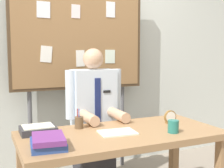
{
  "coord_description": "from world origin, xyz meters",
  "views": [
    {
      "loc": [
        -0.97,
        -1.98,
        1.33
      ],
      "look_at": [
        0.0,
        0.18,
        1.07
      ],
      "focal_mm": 47.47,
      "sensor_mm": 36.0,
      "label": 1
    }
  ],
  "objects_px": {
    "bulletin_board": "(79,37)",
    "paper_tray": "(38,130)",
    "open_notebook": "(117,132)",
    "coffee_mug": "(173,126)",
    "desk": "(122,144)",
    "person": "(94,126)",
    "book_stack": "(48,142)",
    "desk_clock": "(170,117)",
    "pen_holder": "(79,122)"
  },
  "relations": [
    {
      "from": "person",
      "to": "book_stack",
      "type": "distance_m",
      "value": 0.97
    },
    {
      "from": "desk",
      "to": "pen_holder",
      "type": "bearing_deg",
      "value": 138.22
    },
    {
      "from": "desk",
      "to": "coffee_mug",
      "type": "height_order",
      "value": "coffee_mug"
    },
    {
      "from": "desk",
      "to": "open_notebook",
      "type": "xyz_separation_m",
      "value": [
        -0.05,
        -0.02,
        0.1
      ]
    },
    {
      "from": "desk",
      "to": "open_notebook",
      "type": "height_order",
      "value": "open_notebook"
    },
    {
      "from": "person",
      "to": "open_notebook",
      "type": "height_order",
      "value": "person"
    },
    {
      "from": "person",
      "to": "pen_holder",
      "type": "height_order",
      "value": "person"
    },
    {
      "from": "desk",
      "to": "paper_tray",
      "type": "height_order",
      "value": "paper_tray"
    },
    {
      "from": "pen_holder",
      "to": "paper_tray",
      "type": "relative_size",
      "value": 0.62
    },
    {
      "from": "desk",
      "to": "pen_holder",
      "type": "relative_size",
      "value": 9.62
    },
    {
      "from": "bulletin_board",
      "to": "paper_tray",
      "type": "relative_size",
      "value": 8.01
    },
    {
      "from": "paper_tray",
      "to": "pen_holder",
      "type": "bearing_deg",
      "value": 2.19
    },
    {
      "from": "desk",
      "to": "bulletin_board",
      "type": "bearing_deg",
      "value": 90.0
    },
    {
      "from": "desk",
      "to": "pen_holder",
      "type": "xyz_separation_m",
      "value": [
        -0.27,
        0.24,
        0.14
      ]
    },
    {
      "from": "desk",
      "to": "person",
      "type": "relative_size",
      "value": 1.13
    },
    {
      "from": "book_stack",
      "to": "paper_tray",
      "type": "xyz_separation_m",
      "value": [
        0.0,
        0.37,
        -0.01
      ]
    },
    {
      "from": "person",
      "to": "book_stack",
      "type": "relative_size",
      "value": 4.56
    },
    {
      "from": "person",
      "to": "pen_holder",
      "type": "xyz_separation_m",
      "value": [
        -0.27,
        -0.37,
        0.14
      ]
    },
    {
      "from": "bulletin_board",
      "to": "coffee_mug",
      "type": "xyz_separation_m",
      "value": [
        0.35,
        -1.21,
        -0.71
      ]
    },
    {
      "from": "open_notebook",
      "to": "pen_holder",
      "type": "relative_size",
      "value": 1.69
    },
    {
      "from": "bulletin_board",
      "to": "paper_tray",
      "type": "distance_m",
      "value": 1.24
    },
    {
      "from": "open_notebook",
      "to": "coffee_mug",
      "type": "relative_size",
      "value": 2.84
    },
    {
      "from": "open_notebook",
      "to": "paper_tray",
      "type": "distance_m",
      "value": 0.6
    },
    {
      "from": "coffee_mug",
      "to": "pen_holder",
      "type": "distance_m",
      "value": 0.74
    },
    {
      "from": "person",
      "to": "book_stack",
      "type": "xyz_separation_m",
      "value": [
        -0.59,
        -0.75,
        0.13
      ]
    },
    {
      "from": "book_stack",
      "to": "open_notebook",
      "type": "relative_size",
      "value": 1.11
    },
    {
      "from": "pen_holder",
      "to": "bulletin_board",
      "type": "bearing_deg",
      "value": 71.54
    },
    {
      "from": "book_stack",
      "to": "pen_holder",
      "type": "distance_m",
      "value": 0.5
    },
    {
      "from": "desk",
      "to": "open_notebook",
      "type": "distance_m",
      "value": 0.11
    },
    {
      "from": "desk",
      "to": "paper_tray",
      "type": "relative_size",
      "value": 5.92
    },
    {
      "from": "desk",
      "to": "desk_clock",
      "type": "distance_m",
      "value": 0.53
    },
    {
      "from": "coffee_mug",
      "to": "person",
      "type": "bearing_deg",
      "value": 113.86
    },
    {
      "from": "person",
      "to": "desk_clock",
      "type": "relative_size",
      "value": 12.15
    },
    {
      "from": "open_notebook",
      "to": "pen_holder",
      "type": "bearing_deg",
      "value": 130.42
    },
    {
      "from": "book_stack",
      "to": "desk_clock",
      "type": "distance_m",
      "value": 1.11
    },
    {
      "from": "bulletin_board",
      "to": "desk",
      "type": "bearing_deg",
      "value": -90.0
    },
    {
      "from": "coffee_mug",
      "to": "paper_tray",
      "type": "relative_size",
      "value": 0.37
    },
    {
      "from": "paper_tray",
      "to": "bulletin_board",
      "type": "bearing_deg",
      "value": 53.82
    },
    {
      "from": "desk",
      "to": "person",
      "type": "height_order",
      "value": "person"
    },
    {
      "from": "pen_holder",
      "to": "person",
      "type": "bearing_deg",
      "value": 54.19
    },
    {
      "from": "open_notebook",
      "to": "paper_tray",
      "type": "bearing_deg",
      "value": 155.79
    },
    {
      "from": "desk_clock",
      "to": "paper_tray",
      "type": "relative_size",
      "value": 0.43
    },
    {
      "from": "desk_clock",
      "to": "paper_tray",
      "type": "xyz_separation_m",
      "value": [
        -1.09,
        0.14,
        -0.02
      ]
    },
    {
      "from": "desk",
      "to": "paper_tray",
      "type": "bearing_deg",
      "value": 159.17
    },
    {
      "from": "desk",
      "to": "pen_holder",
      "type": "distance_m",
      "value": 0.38
    },
    {
      "from": "bulletin_board",
      "to": "coffee_mug",
      "type": "height_order",
      "value": "bulletin_board"
    },
    {
      "from": "pen_holder",
      "to": "open_notebook",
      "type": "bearing_deg",
      "value": -49.58
    },
    {
      "from": "open_notebook",
      "to": "coffee_mug",
      "type": "distance_m",
      "value": 0.42
    },
    {
      "from": "person",
      "to": "book_stack",
      "type": "bearing_deg",
      "value": -128.24
    },
    {
      "from": "book_stack",
      "to": "pen_holder",
      "type": "relative_size",
      "value": 1.87
    }
  ]
}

